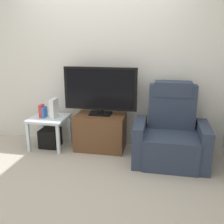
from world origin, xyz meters
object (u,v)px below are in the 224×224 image
object	(u,v)px
television	(100,90)
recliner_armchair	(171,135)
game_console	(54,108)
tv_stand	(100,132)
book_leftmost	(42,111)
subwoofer_box	(50,138)
book_middle	(44,112)
side_table	(49,122)

from	to	relation	value
television	recliner_armchair	xyz separation A→B (m)	(1.04, -0.22, -0.55)
television	recliner_armchair	world-z (taller)	television
game_console	tv_stand	bearing A→B (deg)	4.93
tv_stand	book_leftmost	bearing A→B (deg)	-174.21
subwoofer_box	game_console	distance (m)	0.49
television	book_leftmost	size ratio (longest dim) A/B	5.53
book_leftmost	book_middle	bearing A→B (deg)	0.00
side_table	book_middle	bearing A→B (deg)	-160.19
tv_stand	subwoofer_box	world-z (taller)	tv_stand
tv_stand	television	bearing A→B (deg)	90.00
recliner_armchair	game_console	world-z (taller)	recliner_armchair
television	book_leftmost	world-z (taller)	television
tv_stand	side_table	distance (m)	0.81
tv_stand	television	xyz separation A→B (m)	(-0.00, 0.02, 0.65)
television	book_leftmost	xyz separation A→B (m)	(-0.90, -0.11, -0.34)
television	book_middle	distance (m)	0.93
book_leftmost	subwoofer_box	bearing A→B (deg)	11.31
book_leftmost	game_console	world-z (taller)	game_console
side_table	book_leftmost	size ratio (longest dim) A/B	2.74
book_middle	tv_stand	bearing A→B (deg)	6.09
book_middle	book_leftmost	bearing A→B (deg)	180.00
game_console	book_middle	bearing A→B (deg)	-168.35
subwoofer_box	book_leftmost	world-z (taller)	book_leftmost
tv_stand	book_leftmost	xyz separation A→B (m)	(-0.90, -0.09, 0.31)
book_leftmost	book_middle	world-z (taller)	book_leftmost
tv_stand	subwoofer_box	distance (m)	0.81
television	book_middle	bearing A→B (deg)	-172.66
book_leftmost	game_console	xyz separation A→B (m)	(0.19, 0.03, 0.05)
book_middle	subwoofer_box	bearing A→B (deg)	19.81
recliner_armchair	book_leftmost	size ratio (longest dim) A/B	5.48
tv_stand	side_table	world-z (taller)	tv_stand
book_middle	game_console	bearing A→B (deg)	11.65
television	game_console	size ratio (longest dim) A/B	3.79
book_leftmost	game_console	distance (m)	0.20
book_middle	television	bearing A→B (deg)	7.34
television	recliner_armchair	bearing A→B (deg)	-11.80
side_table	book_leftmost	distance (m)	0.20
side_table	subwoofer_box	xyz separation A→B (m)	(0.00, -0.00, -0.26)
recliner_armchair	side_table	world-z (taller)	recliner_armchair
recliner_armchair	tv_stand	bearing A→B (deg)	170.78
side_table	television	bearing A→B (deg)	6.43
television	book_leftmost	distance (m)	0.97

